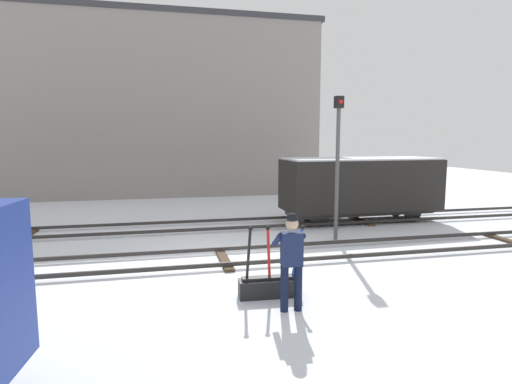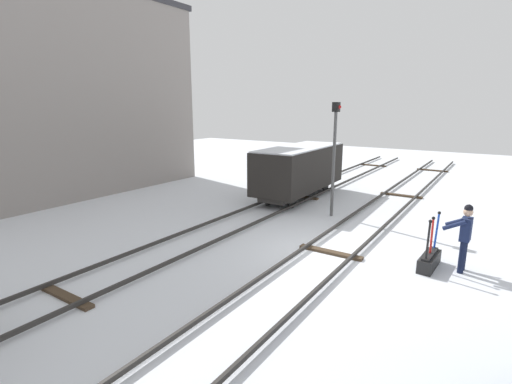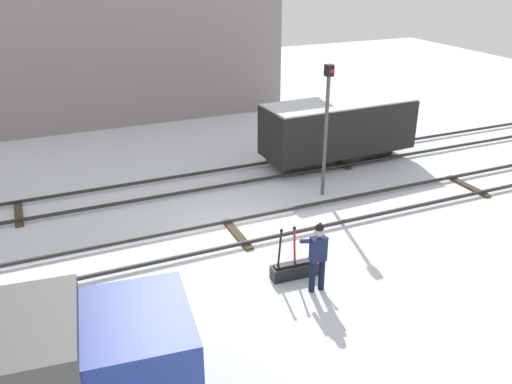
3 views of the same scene
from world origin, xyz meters
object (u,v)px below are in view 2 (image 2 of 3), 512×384
(switch_lever_frame, at_px, (429,259))
(freight_car_far_end, at_px, (300,169))
(signal_post, at_px, (334,149))
(rail_worker, at_px, (464,234))

(switch_lever_frame, height_order, freight_car_far_end, freight_car_far_end)
(signal_post, bearing_deg, freight_car_far_end, 50.48)
(switch_lever_frame, bearing_deg, signal_post, 55.36)
(rail_worker, bearing_deg, freight_car_far_end, 58.67)
(switch_lever_frame, distance_m, freight_car_far_end, 8.59)
(rail_worker, relative_size, freight_car_far_end, 0.31)
(switch_lever_frame, xyz_separation_m, rail_worker, (0.21, -0.73, 0.80))
(freight_car_far_end, bearing_deg, signal_post, -131.23)
(switch_lever_frame, relative_size, rail_worker, 0.79)
(rail_worker, relative_size, signal_post, 0.41)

